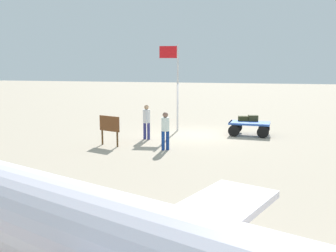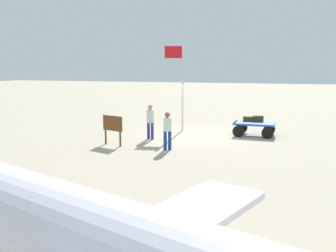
{
  "view_description": "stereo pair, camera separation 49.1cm",
  "coord_description": "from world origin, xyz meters",
  "px_view_note": "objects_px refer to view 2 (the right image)",
  "views": [
    {
      "loc": [
        -3.62,
        18.5,
        3.45
      ],
      "look_at": [
        -0.2,
        6.0,
        1.38
      ],
      "focal_mm": 40.09,
      "sensor_mm": 36.0,
      "label": 1
    },
    {
      "loc": [
        -4.09,
        18.36,
        3.45
      ],
      "look_at": [
        -0.2,
        6.0,
        1.38
      ],
      "focal_mm": 40.09,
      "sensor_mm": 36.0,
      "label": 2
    }
  ],
  "objects_px": {
    "suitcase_grey": "(258,119)",
    "suitcase_navy": "(248,119)",
    "flagpole": "(180,78)",
    "signboard": "(113,126)",
    "luggage_cart": "(254,126)",
    "worker_lead": "(167,128)",
    "worker_trailing": "(150,119)"
  },
  "relations": [
    {
      "from": "suitcase_navy",
      "to": "signboard",
      "type": "height_order",
      "value": "signboard"
    },
    {
      "from": "luggage_cart",
      "to": "worker_lead",
      "type": "xyz_separation_m",
      "value": [
        3.15,
        4.38,
        0.43
      ]
    },
    {
      "from": "luggage_cart",
      "to": "suitcase_grey",
      "type": "xyz_separation_m",
      "value": [
        -0.17,
        -0.45,
        0.34
      ]
    },
    {
      "from": "suitcase_navy",
      "to": "worker_trailing",
      "type": "height_order",
      "value": "worker_trailing"
    },
    {
      "from": "suitcase_grey",
      "to": "signboard",
      "type": "relative_size",
      "value": 0.41
    },
    {
      "from": "luggage_cart",
      "to": "flagpole",
      "type": "distance_m",
      "value": 4.6
    },
    {
      "from": "suitcase_grey",
      "to": "worker_trailing",
      "type": "distance_m",
      "value": 5.58
    },
    {
      "from": "suitcase_grey",
      "to": "flagpole",
      "type": "bearing_deg",
      "value": 1.22
    },
    {
      "from": "luggage_cart",
      "to": "suitcase_navy",
      "type": "relative_size",
      "value": 3.62
    },
    {
      "from": "luggage_cart",
      "to": "suitcase_navy",
      "type": "distance_m",
      "value": 0.63
    },
    {
      "from": "worker_lead",
      "to": "signboard",
      "type": "relative_size",
      "value": 1.21
    },
    {
      "from": "flagpole",
      "to": "signboard",
      "type": "distance_m",
      "value": 5.27
    },
    {
      "from": "suitcase_grey",
      "to": "suitcase_navy",
      "type": "distance_m",
      "value": 0.5
    },
    {
      "from": "suitcase_grey",
      "to": "flagpole",
      "type": "relative_size",
      "value": 0.12
    },
    {
      "from": "luggage_cart",
      "to": "worker_lead",
      "type": "height_order",
      "value": "worker_lead"
    },
    {
      "from": "suitcase_navy",
      "to": "flagpole",
      "type": "relative_size",
      "value": 0.12
    },
    {
      "from": "flagpole",
      "to": "signboard",
      "type": "xyz_separation_m",
      "value": [
        1.79,
        4.55,
        -1.95
      ]
    },
    {
      "from": "suitcase_navy",
      "to": "suitcase_grey",
      "type": "bearing_deg",
      "value": -179.17
    },
    {
      "from": "suitcase_grey",
      "to": "worker_lead",
      "type": "distance_m",
      "value": 5.86
    },
    {
      "from": "signboard",
      "to": "suitcase_navy",
      "type": "bearing_deg",
      "value": -139.45
    },
    {
      "from": "worker_trailing",
      "to": "signboard",
      "type": "distance_m",
      "value": 2.12
    },
    {
      "from": "signboard",
      "to": "flagpole",
      "type": "bearing_deg",
      "value": -111.52
    },
    {
      "from": "suitcase_grey",
      "to": "worker_trailing",
      "type": "bearing_deg",
      "value": 30.42
    },
    {
      "from": "luggage_cart",
      "to": "flagpole",
      "type": "height_order",
      "value": "flagpole"
    },
    {
      "from": "worker_trailing",
      "to": "signboard",
      "type": "bearing_deg",
      "value": 58.79
    },
    {
      "from": "luggage_cart",
      "to": "signboard",
      "type": "xyz_separation_m",
      "value": [
        5.74,
        4.19,
        0.39
      ]
    },
    {
      "from": "suitcase_grey",
      "to": "signboard",
      "type": "distance_m",
      "value": 7.51
    },
    {
      "from": "worker_lead",
      "to": "flagpole",
      "type": "bearing_deg",
      "value": -80.49
    },
    {
      "from": "worker_trailing",
      "to": "worker_lead",
      "type": "bearing_deg",
      "value": 126.63
    },
    {
      "from": "luggage_cart",
      "to": "flagpole",
      "type": "xyz_separation_m",
      "value": [
        3.95,
        -0.36,
        2.34
      ]
    },
    {
      "from": "signboard",
      "to": "worker_lead",
      "type": "bearing_deg",
      "value": 175.73
    },
    {
      "from": "worker_lead",
      "to": "signboard",
      "type": "height_order",
      "value": "worker_lead"
    }
  ]
}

